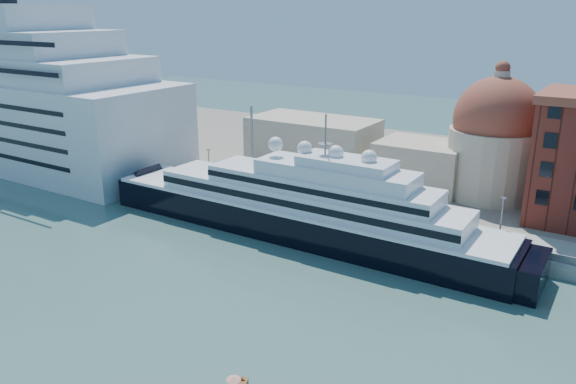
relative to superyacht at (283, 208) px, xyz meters
The scene contains 8 objects.
ground 24.20m from the superyacht, 75.33° to the right, with size 400.00×400.00×0.00m, color #375F58.
quay 12.96m from the superyacht, 61.32° to the left, with size 180.00×10.00×2.50m, color gray.
land 52.47m from the superyacht, 83.40° to the left, with size 260.00×72.00×2.00m, color slate.
quay_fence 8.98m from the superyacht, 47.22° to the left, with size 180.00×0.10×1.20m, color slate.
superyacht is the anchor object (origin of this frame).
service_barge 47.17m from the superyacht, behind, with size 11.11×6.73×2.37m.
church 37.42m from the superyacht, 70.34° to the left, with size 66.00×18.00×25.50m.
lamp_posts 12.59m from the superyacht, 125.65° to the left, with size 120.80×2.40×18.00m.
Camera 1 is at (45.84, -57.46, 38.70)m, focal length 35.00 mm.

